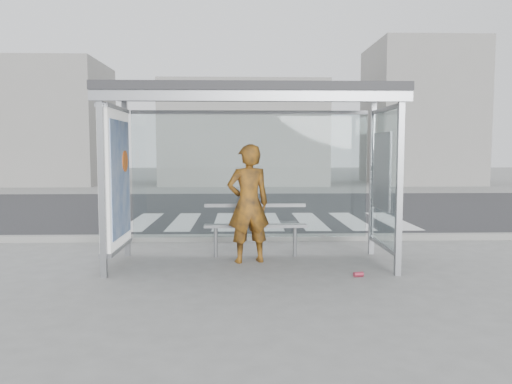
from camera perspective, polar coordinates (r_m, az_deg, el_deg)
ground at (r=7.57m, az=-0.57°, el=-8.29°), size 80.00×80.00×0.00m
road at (r=14.48m, az=-1.14°, el=-1.95°), size 30.00×10.00×0.01m
curb at (r=9.47m, az=-0.81°, el=-5.25°), size 30.00×0.18×0.12m
crosswalk at (r=12.01m, az=1.38°, el=-3.37°), size 6.55×3.00×0.00m
bus_shelter at (r=7.44m, az=-3.47°, el=6.85°), size 4.25×1.65×2.62m
building_left at (r=27.25m, az=-23.12°, el=7.18°), size 6.00×5.00×6.00m
building_center at (r=25.38m, az=-1.41°, el=6.63°), size 8.00×5.00×5.00m
building_right at (r=27.03m, az=18.26°, el=8.41°), size 5.00×5.00×7.00m
person at (r=7.59m, az=-0.88°, el=-1.35°), size 0.74×0.58×1.81m
bench at (r=8.05m, az=-0.08°, el=-3.82°), size 1.64×0.21×0.85m
soda_can at (r=7.00m, az=11.63°, el=-9.21°), size 0.14×0.10×0.07m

